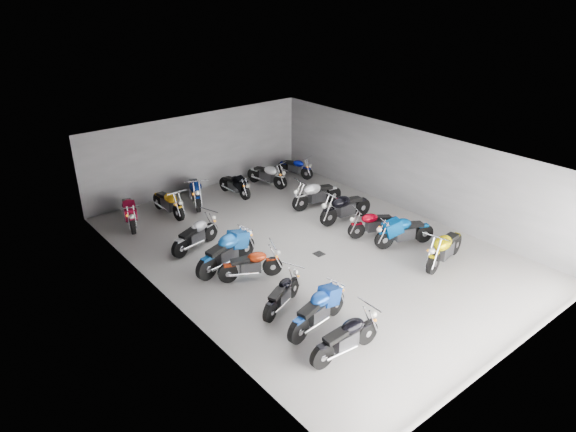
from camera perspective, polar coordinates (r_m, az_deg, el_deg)
name	(u,v)px	position (r m, az deg, el deg)	size (l,w,h in m)	color
ground	(309,248)	(17.09, 2.33, -3.61)	(14.00, 14.00, 0.00)	gray
wall_back	(199,152)	(21.78, -9.91, 7.01)	(10.00, 0.10, 3.20)	gray
wall_left	(167,252)	(13.91, -13.28, -3.92)	(0.10, 14.00, 3.20)	gray
wall_right	(410,171)	(19.84, 13.38, 4.92)	(0.10, 14.00, 3.20)	gray
ceiling	(311,156)	(15.81, 2.53, 6.70)	(10.00, 14.00, 0.04)	black
drain_grate	(319,254)	(16.76, 3.46, -4.22)	(0.32, 0.32, 0.01)	black
motorcycle_left_a	(346,337)	(12.44, 6.49, -13.25)	(2.07, 0.42, 0.91)	black
motorcycle_left_b	(318,310)	(13.22, 3.37, -10.36)	(2.18, 0.59, 0.97)	black
motorcycle_left_c	(282,294)	(13.95, -0.64, -8.64)	(1.75, 0.84, 0.81)	black
motorcycle_left_d	(251,265)	(15.26, -4.12, -5.40)	(1.86, 0.86, 0.86)	black
motorcycle_left_e	(227,251)	(15.81, -6.80, -3.93)	(2.36, 0.69, 1.05)	black
motorcycle_left_f	(196,235)	(17.15, -10.21, -2.05)	(2.01, 0.71, 0.90)	black
motorcycle_right_b	(445,248)	(16.67, 17.01, -3.42)	(2.28, 0.65, 1.01)	black
motorcycle_right_c	(404,231)	(17.47, 12.75, -1.67)	(2.08, 0.89, 0.95)	black
motorcycle_right_d	(374,223)	(17.93, 9.55, -0.83)	(1.87, 0.88, 0.87)	black
motorcycle_right_e	(345,207)	(18.88, 6.36, 0.98)	(2.27, 0.50, 1.00)	black
motorcycle_right_f	(316,194)	(19.99, 3.18, 2.44)	(2.21, 0.53, 0.97)	black
motorcycle_back_a	(129,212)	(19.30, -17.22, 0.48)	(0.78, 2.18, 0.98)	black
motorcycle_back_b	(168,203)	(19.79, -13.14, 1.47)	(0.44, 2.09, 0.92)	black
motorcycle_back_c	(195,191)	(20.52, -10.27, 2.76)	(1.06, 2.19, 1.02)	black
motorcycle_back_d	(235,185)	(21.18, -5.92, 3.46)	(0.41, 1.92, 0.84)	black
motorcycle_back_e	(267,175)	(22.10, -2.31, 4.60)	(0.67, 2.03, 0.91)	black
motorcycle_back_f	(295,167)	(23.14, 0.81, 5.44)	(0.65, 1.81, 0.82)	black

